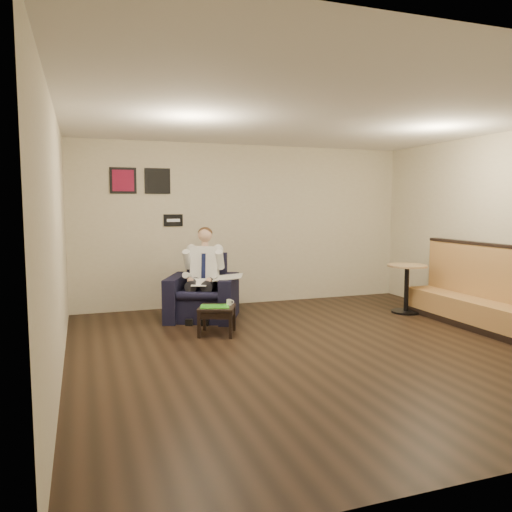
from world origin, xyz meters
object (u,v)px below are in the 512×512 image
object	(u,v)px
armchair	(203,287)
green_folder	(215,306)
seated_man	(201,277)
side_table	(217,320)
banquette	(472,285)
coffee_mug	(229,302)
smartphone	(221,304)
cafe_table	(406,289)

from	to	relation	value
armchair	green_folder	world-z (taller)	armchair
seated_man	side_table	xyz separation A→B (m)	(0.02, -0.87, -0.48)
seated_man	banquette	world-z (taller)	seated_man
coffee_mug	green_folder	bearing A→B (deg)	-169.46
armchair	smartphone	distance (m)	0.89
green_folder	cafe_table	distance (m)	3.32
coffee_mug	smartphone	world-z (taller)	coffee_mug
cafe_table	armchair	bearing A→B (deg)	168.12
smartphone	banquette	bearing A→B (deg)	19.95
armchair	smartphone	bearing A→B (deg)	-62.44
side_table	coffee_mug	world-z (taller)	coffee_mug
coffee_mug	banquette	world-z (taller)	banquette
armchair	seated_man	world-z (taller)	seated_man
armchair	smartphone	size ratio (longest dim) A/B	8.50
banquette	cafe_table	world-z (taller)	banquette
smartphone	cafe_table	size ratio (longest dim) A/B	0.15
armchair	seated_man	bearing A→B (deg)	-90.00
smartphone	green_folder	bearing A→B (deg)	-103.96
side_table	cafe_table	xyz separation A→B (m)	(3.28, 0.30, 0.20)
side_table	smartphone	distance (m)	0.24
side_table	banquette	world-z (taller)	banquette
banquette	cafe_table	xyz separation A→B (m)	(-0.38, 1.03, -0.20)
smartphone	seated_man	bearing A→B (deg)	131.36
armchair	banquette	bearing A→B (deg)	-1.54
banquette	seated_man	bearing A→B (deg)	156.50
green_folder	side_table	bearing A→B (deg)	10.54
smartphone	banquette	size ratio (longest dim) A/B	0.05
coffee_mug	banquette	size ratio (longest dim) A/B	0.04
side_table	banquette	xyz separation A→B (m)	(3.65, -0.73, 0.40)
green_folder	armchair	bearing A→B (deg)	86.21
smartphone	cafe_table	distance (m)	3.19
seated_man	banquette	bearing A→B (deg)	0.30
seated_man	smartphone	bearing A→B (deg)	-57.99
side_table	cafe_table	size ratio (longest dim) A/B	0.59
armchair	smartphone	world-z (taller)	armchair
coffee_mug	banquette	bearing A→B (deg)	-12.35
green_folder	banquette	bearing A→B (deg)	-11.06
armchair	banquette	world-z (taller)	banquette
smartphone	cafe_table	world-z (taller)	cafe_table
armchair	side_table	distance (m)	1.03
banquette	cafe_table	bearing A→B (deg)	110.02
green_folder	smartphone	size ratio (longest dim) A/B	3.21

